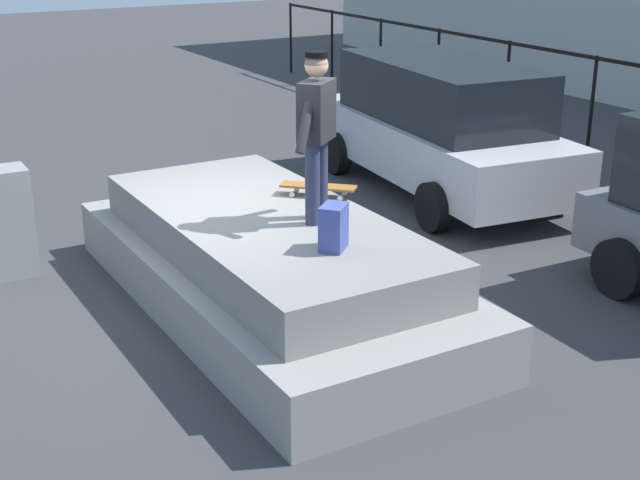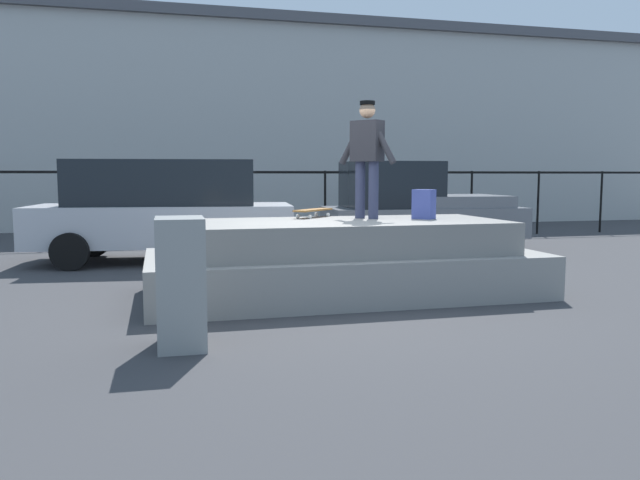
{
  "view_description": "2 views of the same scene",
  "coord_description": "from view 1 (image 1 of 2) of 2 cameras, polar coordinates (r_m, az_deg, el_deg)",
  "views": [
    {
      "loc": [
        7.84,
        -3.49,
        3.79
      ],
      "look_at": [
        0.44,
        0.84,
        0.62
      ],
      "focal_mm": 49.78,
      "sensor_mm": 36.0,
      "label": 1
    },
    {
      "loc": [
        -1.99,
        -7.73,
        1.61
      ],
      "look_at": [
        0.37,
        1.46,
        0.62
      ],
      "focal_mm": 35.14,
      "sensor_mm": 36.0,
      "label": 2
    }
  ],
  "objects": [
    {
      "name": "concrete_ledge",
      "position": [
        8.97,
        -3.35,
        -1.62
      ],
      "size": [
        5.18,
        2.3,
        1.0
      ],
      "color": "gray",
      "rests_on": "ground_plane"
    },
    {
      "name": "skateboarder",
      "position": [
        8.33,
        -0.23,
        7.34
      ],
      "size": [
        0.65,
        0.77,
        1.62
      ],
      "color": "#2D334C",
      "rests_on": "concrete_ledge"
    },
    {
      "name": "backpack",
      "position": [
        7.78,
        0.88,
        0.82
      ],
      "size": [
        0.34,
        0.34,
        0.41
      ],
      "primitive_type": "cube",
      "rotation": [
        0.0,
        0.0,
        5.44
      ],
      "color": "#3F4C99",
      "rests_on": "concrete_ledge"
    },
    {
      "name": "utility_box",
      "position": [
        10.3,
        -19.69,
        1.04
      ],
      "size": [
        0.45,
        0.61,
        1.22
      ],
      "primitive_type": "cube",
      "rotation": [
        0.0,
        0.0,
        -0.02
      ],
      "color": "gray",
      "rests_on": "ground_plane"
    },
    {
      "name": "car_silver_hatchback_near",
      "position": [
        12.74,
        7.71,
        7.34
      ],
      "size": [
        4.86,
        2.45,
        1.88
      ],
      "color": "#B7B7BC",
      "rests_on": "ground_plane"
    },
    {
      "name": "ground_plane",
      "position": [
        9.38,
        -5.83,
        -3.68
      ],
      "size": [
        60.0,
        60.0,
        0.0
      ],
      "primitive_type": "plane",
      "color": "#38383A"
    },
    {
      "name": "skateboard",
      "position": [
        9.3,
        -0.11,
        3.43
      ],
      "size": [
        0.7,
        0.71,
        0.12
      ],
      "color": "brown",
      "rests_on": "concrete_ledge"
    }
  ]
}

